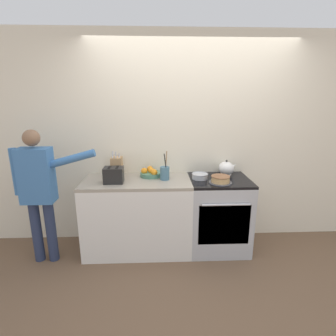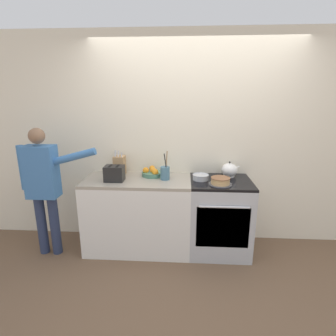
{
  "view_description": "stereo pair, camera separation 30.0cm",
  "coord_description": "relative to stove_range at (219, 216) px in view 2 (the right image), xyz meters",
  "views": [
    {
      "loc": [
        -0.42,
        -2.62,
        1.83
      ],
      "look_at": [
        -0.3,
        0.28,
        1.05
      ],
      "focal_mm": 28.0,
      "sensor_mm": 36.0,
      "label": 1
    },
    {
      "loc": [
        -0.12,
        -2.62,
        1.83
      ],
      "look_at": [
        -0.3,
        0.28,
        1.05
      ],
      "focal_mm": 28.0,
      "sensor_mm": 36.0,
      "label": 2
    }
  ],
  "objects": [
    {
      "name": "tea_kettle",
      "position": [
        0.12,
        0.18,
        0.53
      ],
      "size": [
        0.24,
        0.19,
        0.19
      ],
      "color": "white",
      "rests_on": "stove_range"
    },
    {
      "name": "person_baker",
      "position": [
        -2.02,
        -0.19,
        0.45
      ],
      "size": [
        0.89,
        0.2,
        1.51
      ],
      "rotation": [
        0.0,
        0.0,
        0.05
      ],
      "color": "#283351",
      "rests_on": "ground_plane"
    },
    {
      "name": "counter_cabinet",
      "position": [
        -0.98,
        0.0,
        -0.0
      ],
      "size": [
        1.26,
        0.62,
        0.9
      ],
      "color": "white",
      "rests_on": "ground_plane"
    },
    {
      "name": "ground_plane",
      "position": [
        -0.31,
        -0.31,
        -0.45
      ],
      "size": [
        16.0,
        16.0,
        0.0
      ],
      "primitive_type": "plane",
      "color": "brown"
    },
    {
      "name": "knife_block",
      "position": [
        -1.23,
        0.18,
        0.57
      ],
      "size": [
        0.13,
        0.15,
        0.31
      ],
      "color": "tan",
      "rests_on": "counter_cabinet"
    },
    {
      "name": "mixing_bowl",
      "position": [
        -0.24,
        0.02,
        0.48
      ],
      "size": [
        0.19,
        0.19,
        0.07
      ],
      "color": "#B7BABF",
      "rests_on": "stove_range"
    },
    {
      "name": "toaster",
      "position": [
        -1.23,
        -0.08,
        0.54
      ],
      "size": [
        0.23,
        0.17,
        0.18
      ],
      "color": "black",
      "rests_on": "counter_cabinet"
    },
    {
      "name": "stove_range",
      "position": [
        0.0,
        0.0,
        0.0
      ],
      "size": [
        0.71,
        0.65,
        0.9
      ],
      "color": "#B7BABF",
      "rests_on": "ground_plane"
    },
    {
      "name": "wall_back",
      "position": [
        -0.31,
        0.33,
        0.85
      ],
      "size": [
        8.0,
        0.04,
        2.6
      ],
      "color": "silver",
      "rests_on": "ground_plane"
    },
    {
      "name": "layer_cake",
      "position": [
        -0.03,
        -0.14,
        0.49
      ],
      "size": [
        0.26,
        0.26,
        0.08
      ],
      "color": "#4C4C51",
      "rests_on": "stove_range"
    },
    {
      "name": "fruit_bowl",
      "position": [
        -0.82,
        0.15,
        0.49
      ],
      "size": [
        0.27,
        0.27,
        0.11
      ],
      "color": "#4C7F66",
      "rests_on": "counter_cabinet"
    },
    {
      "name": "utensil_crock",
      "position": [
        -0.65,
        0.01,
        0.53
      ],
      "size": [
        0.11,
        0.11,
        0.34
      ],
      "color": "#477084",
      "rests_on": "counter_cabinet"
    }
  ]
}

